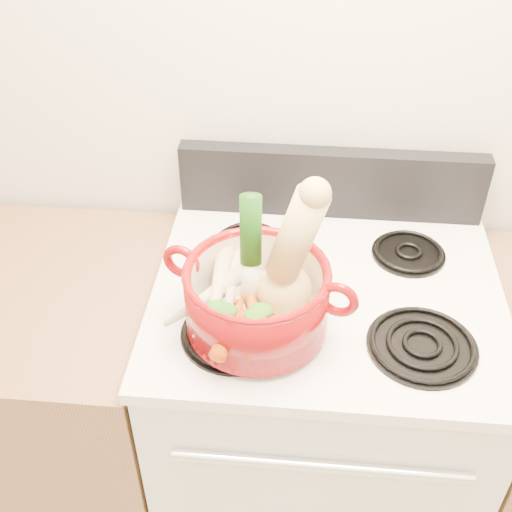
# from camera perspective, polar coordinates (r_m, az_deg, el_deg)

# --- Properties ---
(wall_back) EXTENTS (3.50, 0.02, 2.60)m
(wall_back) POSITION_cam_1_polar(r_m,az_deg,el_deg) (1.55, 7.42, 15.59)
(wall_back) COLOR silver
(wall_back) RESTS_ON floor
(stove_body) EXTENTS (0.76, 0.65, 0.92)m
(stove_body) POSITION_cam_1_polar(r_m,az_deg,el_deg) (1.81, 5.27, -14.58)
(stove_body) COLOR silver
(stove_body) RESTS_ON floor
(cooktop) EXTENTS (0.78, 0.67, 0.03)m
(cooktop) POSITION_cam_1_polar(r_m,az_deg,el_deg) (1.45, 6.35, -3.38)
(cooktop) COLOR white
(cooktop) RESTS_ON stove_body
(control_backsplash) EXTENTS (0.76, 0.05, 0.18)m
(control_backsplash) POSITION_cam_1_polar(r_m,az_deg,el_deg) (1.63, 6.68, 6.48)
(control_backsplash) COLOR black
(control_backsplash) RESTS_ON cooktop
(oven_handle) EXTENTS (0.60, 0.02, 0.02)m
(oven_handle) POSITION_cam_1_polar(r_m,az_deg,el_deg) (1.35, 5.77, -18.10)
(oven_handle) COLOR silver
(oven_handle) RESTS_ON stove_body
(burner_front_left) EXTENTS (0.22, 0.22, 0.02)m
(burner_front_left) POSITION_cam_1_polar(r_m,az_deg,el_deg) (1.33, -1.89, -6.76)
(burner_front_left) COLOR black
(burner_front_left) RESTS_ON cooktop
(burner_front_right) EXTENTS (0.22, 0.22, 0.02)m
(burner_front_right) POSITION_cam_1_polar(r_m,az_deg,el_deg) (1.34, 14.56, -7.63)
(burner_front_right) COLOR black
(burner_front_right) RESTS_ON cooktop
(burner_back_left) EXTENTS (0.17, 0.17, 0.02)m
(burner_back_left) POSITION_cam_1_polar(r_m,az_deg,el_deg) (1.55, -0.58, 1.18)
(burner_back_left) COLOR black
(burner_back_left) RESTS_ON cooktop
(burner_back_right) EXTENTS (0.17, 0.17, 0.02)m
(burner_back_right) POSITION_cam_1_polar(r_m,az_deg,el_deg) (1.56, 13.41, 0.35)
(burner_back_right) COLOR black
(burner_back_right) RESTS_ON cooktop
(dutch_oven) EXTENTS (0.35, 0.35, 0.14)m
(dutch_oven) POSITION_cam_1_polar(r_m,az_deg,el_deg) (1.28, 0.08, -3.76)
(dutch_oven) COLOR maroon
(dutch_oven) RESTS_ON burner_front_left
(pot_handle_left) EXTENTS (0.08, 0.04, 0.08)m
(pot_handle_left) POSITION_cam_1_polar(r_m,az_deg,el_deg) (1.30, -6.66, -0.49)
(pot_handle_left) COLOR maroon
(pot_handle_left) RESTS_ON dutch_oven
(pot_handle_right) EXTENTS (0.08, 0.04, 0.08)m
(pot_handle_right) POSITION_cam_1_polar(r_m,az_deg,el_deg) (1.22, 7.31, -3.87)
(pot_handle_right) COLOR maroon
(pot_handle_right) RESTS_ON dutch_oven
(squash) EXTENTS (0.22, 0.17, 0.31)m
(squash) POSITION_cam_1_polar(r_m,az_deg,el_deg) (1.23, 2.63, 0.23)
(squash) COLOR #DBB570
(squash) RESTS_ON dutch_oven
(leek) EXTENTS (0.05, 0.07, 0.28)m
(leek) POSITION_cam_1_polar(r_m,az_deg,el_deg) (1.24, -0.49, 0.18)
(leek) COLOR silver
(leek) RESTS_ON dutch_oven
(ginger) EXTENTS (0.09, 0.08, 0.04)m
(ginger) POSITION_cam_1_polar(r_m,az_deg,el_deg) (1.35, 0.34, -2.42)
(ginger) COLOR tan
(ginger) RESTS_ON dutch_oven
(parsnip_0) EXTENTS (0.09, 0.25, 0.07)m
(parsnip_0) POSITION_cam_1_polar(r_m,az_deg,el_deg) (1.33, -1.93, -2.50)
(parsnip_0) COLOR beige
(parsnip_0) RESTS_ON dutch_oven
(parsnip_1) EXTENTS (0.14, 0.18, 0.06)m
(parsnip_1) POSITION_cam_1_polar(r_m,az_deg,el_deg) (1.29, -2.85, -4.33)
(parsnip_1) COLOR beige
(parsnip_1) RESTS_ON dutch_oven
(parsnip_2) EXTENTS (0.12, 0.18, 0.05)m
(parsnip_2) POSITION_cam_1_polar(r_m,az_deg,el_deg) (1.31, -1.95, -3.25)
(parsnip_2) COLOR beige
(parsnip_2) RESTS_ON dutch_oven
(parsnip_3) EXTENTS (0.18, 0.18, 0.06)m
(parsnip_3) POSITION_cam_1_polar(r_m,az_deg,el_deg) (1.29, -4.44, -3.58)
(parsnip_3) COLOR beige
(parsnip_3) RESTS_ON dutch_oven
(parsnip_4) EXTENTS (0.04, 0.21, 0.06)m
(parsnip_4) POSITION_cam_1_polar(r_m,az_deg,el_deg) (1.31, -2.16, -2.55)
(parsnip_4) COLOR beige
(parsnip_4) RESTS_ON dutch_oven
(parsnip_5) EXTENTS (0.05, 0.24, 0.06)m
(parsnip_5) POSITION_cam_1_polar(r_m,az_deg,el_deg) (1.29, -3.44, -2.98)
(parsnip_5) COLOR beige
(parsnip_5) RESTS_ON dutch_oven
(carrot_0) EXTENTS (0.09, 0.17, 0.05)m
(carrot_0) POSITION_cam_1_polar(r_m,az_deg,el_deg) (1.25, -0.98, -6.27)
(carrot_0) COLOR #BD3D09
(carrot_0) RESTS_ON dutch_oven
(carrot_1) EXTENTS (0.06, 0.17, 0.05)m
(carrot_1) POSITION_cam_1_polar(r_m,az_deg,el_deg) (1.25, -2.26, -6.30)
(carrot_1) COLOR #DA630A
(carrot_1) RESTS_ON dutch_oven
(carrot_2) EXTENTS (0.08, 0.19, 0.05)m
(carrot_2) POSITION_cam_1_polar(r_m,az_deg,el_deg) (1.27, -0.29, -4.61)
(carrot_2) COLOR orange
(carrot_2) RESTS_ON dutch_oven
(carrot_3) EXTENTS (0.13, 0.10, 0.04)m
(carrot_3) POSITION_cam_1_polar(r_m,az_deg,el_deg) (1.23, -0.83, -6.57)
(carrot_3) COLOR #CD530A
(carrot_3) RESTS_ON dutch_oven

